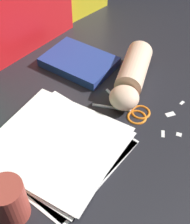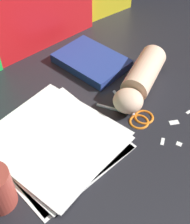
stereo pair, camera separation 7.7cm
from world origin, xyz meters
The scene contains 9 objects.
ground_plane centered at (0.00, 0.00, 0.00)m, with size 6.00×6.00×0.00m, color black.
paper_stack centered at (-0.07, 0.08, 0.01)m, with size 0.31×0.32×0.02m.
book_closed centered at (0.22, 0.23, 0.01)m, with size 0.16×0.22×0.03m.
scissors centered at (0.14, -0.01, 0.00)m, with size 0.09×0.16×0.01m.
hand_forearm centered at (0.23, 0.04, 0.04)m, with size 0.28×0.16×0.08m.
paper_scrap_near centered at (0.19, -0.10, 0.00)m, with size 0.03×0.03×0.00m.
paper_scrap_mid centered at (0.25, -0.11, 0.00)m, with size 0.02×0.01×0.00m.
paper_scrap_far centered at (0.13, -0.15, 0.00)m, with size 0.02×0.02×0.00m.
paper_scrap_side centered at (0.11, -0.12, 0.00)m, with size 0.02×0.02×0.00m.
Camera 2 is at (-0.36, -0.33, 0.61)m, focal length 50.00 mm.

